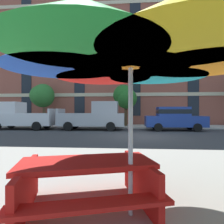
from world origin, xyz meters
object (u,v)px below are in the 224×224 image
Objects in this scene: patio_umbrella at (131,49)px; street_tree_middle at (125,97)px; pickup_silver at (95,117)px; street_tree_left at (42,96)px; pickup_white at (20,117)px; sedan_blue at (174,118)px; picnic_table at (87,181)px.

street_tree_middle is at bearing 91.19° from patio_umbrella.
pickup_silver is 1.23× the size of street_tree_left.
street_tree_left is at bearing 86.17° from pickup_white.
patio_umbrella is at bearing -105.10° from sedan_blue.
sedan_blue is 1.06× the size of street_tree_left.
pickup_silver is 7.10m from street_tree_left.
patio_umbrella is (-3.43, -12.70, 1.30)m from sedan_blue.
pickup_silver is at bearing 101.80° from patio_umbrella.
pickup_silver is at bearing 180.00° from sedan_blue.
street_tree_left reaches higher than pickup_white.
sedan_blue is 13.21m from picnic_table.
pickup_silver is at bearing 0.00° from pickup_white.
patio_umbrella is (2.65, -12.70, 1.22)m from pickup_silver.
pickup_white is 14.96m from picnic_table.
street_tree_middle is at bearing 141.20° from sedan_blue.
pickup_white is at bearing -160.19° from street_tree_middle.
street_tree_left is at bearing 148.57° from pickup_silver.
street_tree_middle reaches higher than patio_umbrella.
street_tree_middle reaches higher than pickup_silver.
picnic_table is (8.10, -12.57, -0.54)m from pickup_white.
picnic_table is at bearing -63.99° from street_tree_left.
pickup_white is at bearing 122.82° from picnic_table.
street_tree_middle is at bearing -3.76° from street_tree_left.
pickup_silver is at bearing 99.27° from picnic_table.
sedan_blue reaches higher than picnic_table.
street_tree_left is at bearing 176.24° from street_tree_middle.
street_tree_middle is 1.18× the size of patio_umbrella.
pickup_white is at bearing 124.44° from patio_umbrella.
picnic_table is (-4.03, -12.57, -0.46)m from sedan_blue.
picnic_table is at bearing -107.78° from sedan_blue.
street_tree_left is (-5.82, 3.55, 1.98)m from pickup_silver.
patio_umbrella reaches higher than pickup_white.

